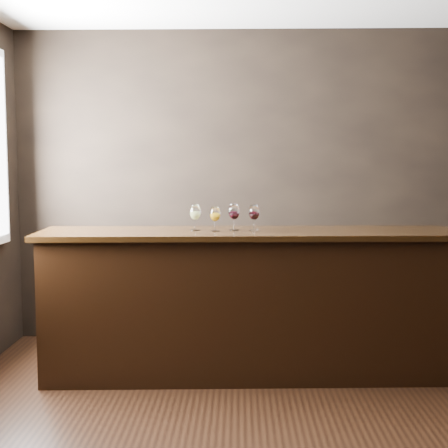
{
  "coord_description": "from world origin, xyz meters",
  "views": [
    {
      "loc": [
        -0.48,
        -3.4,
        1.62
      ],
      "look_at": [
        -0.59,
        1.27,
        1.16
      ],
      "focal_mm": 50.0,
      "sensor_mm": 36.0,
      "label": 1
    }
  ],
  "objects_px": {
    "bar_counter": "(249,305)",
    "glass_red_a": "(234,212)",
    "back_bar_shelf": "(365,292)",
    "glass_white": "(195,213)",
    "glass_red_b": "(254,213)",
    "glass_amber": "(215,214)"
  },
  "relations": [
    {
      "from": "glass_white",
      "to": "glass_amber",
      "type": "height_order",
      "value": "glass_white"
    },
    {
      "from": "bar_counter",
      "to": "back_bar_shelf",
      "type": "relative_size",
      "value": 1.13
    },
    {
      "from": "back_bar_shelf",
      "to": "glass_red_b",
      "type": "relative_size",
      "value": 13.72
    },
    {
      "from": "back_bar_shelf",
      "to": "glass_red_a",
      "type": "relative_size",
      "value": 13.26
    },
    {
      "from": "glass_amber",
      "to": "bar_counter",
      "type": "bearing_deg",
      "value": 7.9
    },
    {
      "from": "glass_white",
      "to": "glass_red_b",
      "type": "height_order",
      "value": "glass_white"
    },
    {
      "from": "bar_counter",
      "to": "glass_white",
      "type": "xyz_separation_m",
      "value": [
        -0.41,
        0.01,
        0.71
      ]
    },
    {
      "from": "glass_red_a",
      "to": "glass_red_b",
      "type": "bearing_deg",
      "value": 0.27
    },
    {
      "from": "glass_white",
      "to": "glass_red_b",
      "type": "relative_size",
      "value": 1.01
    },
    {
      "from": "bar_counter",
      "to": "glass_amber",
      "type": "distance_m",
      "value": 0.75
    },
    {
      "from": "bar_counter",
      "to": "glass_red_a",
      "type": "xyz_separation_m",
      "value": [
        -0.11,
        0.03,
        0.71
      ]
    },
    {
      "from": "glass_red_a",
      "to": "glass_red_b",
      "type": "height_order",
      "value": "glass_red_a"
    },
    {
      "from": "glass_red_a",
      "to": "glass_red_b",
      "type": "distance_m",
      "value": 0.15
    },
    {
      "from": "glass_red_a",
      "to": "back_bar_shelf",
      "type": "bearing_deg",
      "value": 32.33
    },
    {
      "from": "bar_counter",
      "to": "glass_red_a",
      "type": "bearing_deg",
      "value": 162.31
    },
    {
      "from": "back_bar_shelf",
      "to": "glass_white",
      "type": "bearing_deg",
      "value": -152.6
    },
    {
      "from": "bar_counter",
      "to": "glass_white",
      "type": "relative_size",
      "value": 15.38
    },
    {
      "from": "glass_red_a",
      "to": "bar_counter",
      "type": "bearing_deg",
      "value": -15.04
    },
    {
      "from": "bar_counter",
      "to": "back_bar_shelf",
      "type": "distance_m",
      "value": 1.29
    },
    {
      "from": "bar_counter",
      "to": "glass_red_a",
      "type": "height_order",
      "value": "glass_red_a"
    },
    {
      "from": "bar_counter",
      "to": "glass_red_b",
      "type": "relative_size",
      "value": 15.57
    },
    {
      "from": "glass_amber",
      "to": "glass_red_a",
      "type": "height_order",
      "value": "glass_red_a"
    }
  ]
}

